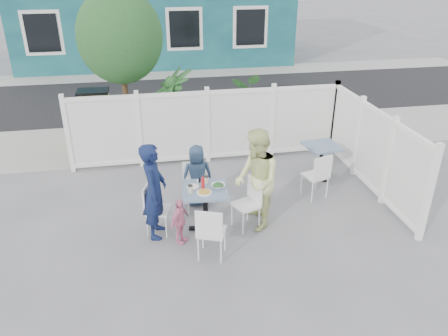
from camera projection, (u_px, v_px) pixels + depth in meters
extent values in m
plane|color=slate|center=(223.00, 218.00, 7.64)|extent=(80.00, 80.00, 0.00)
cube|color=gray|center=(196.00, 138.00, 10.99)|extent=(24.00, 2.60, 0.01)
cube|color=black|center=(182.00, 96.00, 14.27)|extent=(24.00, 5.00, 0.01)
cube|color=gray|center=(174.00, 73.00, 17.01)|extent=(24.00, 1.60, 0.01)
cube|color=black|center=(90.00, 32.00, 16.19)|extent=(1.20, 0.04, 1.40)
cube|color=black|center=(197.00, 29.00, 16.84)|extent=(1.20, 0.04, 1.40)
cube|color=white|center=(208.00, 126.00, 9.41)|extent=(5.80, 0.04, 1.40)
cube|color=white|center=(207.00, 93.00, 9.09)|extent=(5.86, 0.08, 0.08)
cube|color=white|center=(208.00, 158.00, 9.75)|extent=(5.86, 0.08, 0.12)
cube|color=white|center=(372.00, 149.00, 8.29)|extent=(0.04, 3.60, 1.40)
cube|color=white|center=(378.00, 112.00, 7.97)|extent=(0.08, 3.66, 0.08)
cube|color=white|center=(366.00, 184.00, 8.63)|extent=(0.08, 3.66, 0.12)
cylinder|color=#382316|center=(126.00, 101.00, 9.77)|extent=(0.12, 0.12, 2.40)
ellipsoid|color=#163B20|center=(120.00, 37.00, 9.16)|extent=(1.80, 1.62, 1.98)
cube|color=gold|center=(96.00, 118.00, 10.51)|extent=(0.67, 0.49, 1.24)
imported|color=#163B20|center=(175.00, 111.00, 9.87)|extent=(1.27, 1.27, 1.93)
imported|color=#163B20|center=(262.00, 115.00, 10.18)|extent=(1.62, 1.47, 1.57)
cube|color=slate|center=(205.00, 190.00, 7.01)|extent=(0.78, 0.78, 0.04)
cylinder|color=black|center=(205.00, 210.00, 7.17)|extent=(0.08, 0.08, 0.70)
cube|color=black|center=(206.00, 228.00, 7.32)|extent=(0.57, 0.13, 0.04)
cube|color=black|center=(206.00, 228.00, 7.32)|extent=(0.13, 0.57, 0.04)
cube|color=slate|center=(323.00, 146.00, 8.77)|extent=(0.73, 0.73, 0.04)
cylinder|color=black|center=(321.00, 162.00, 8.92)|extent=(0.08, 0.08, 0.64)
cube|color=black|center=(319.00, 176.00, 9.06)|extent=(0.53, 0.13, 0.04)
cube|color=black|center=(319.00, 176.00, 9.06)|extent=(0.13, 0.53, 0.04)
cube|color=white|center=(159.00, 210.00, 7.09)|extent=(0.47, 0.48, 0.04)
cube|color=white|center=(147.00, 197.00, 7.00)|extent=(0.14, 0.38, 0.41)
cylinder|color=white|center=(171.00, 216.00, 7.31)|extent=(0.02, 0.02, 0.41)
cylinder|color=white|center=(166.00, 227.00, 7.01)|extent=(0.02, 0.02, 0.41)
cylinder|color=white|center=(153.00, 215.00, 7.34)|extent=(0.02, 0.02, 0.41)
cylinder|color=white|center=(147.00, 225.00, 7.05)|extent=(0.02, 0.02, 0.41)
cube|color=white|center=(246.00, 205.00, 7.20)|extent=(0.50, 0.51, 0.04)
cube|color=white|center=(255.00, 190.00, 7.18)|extent=(0.17, 0.38, 0.42)
cylinder|color=white|center=(243.00, 224.00, 7.09)|extent=(0.02, 0.02, 0.42)
cylinder|color=white|center=(232.00, 214.00, 7.34)|extent=(0.02, 0.02, 0.42)
cylinder|color=white|center=(259.00, 218.00, 7.24)|extent=(0.02, 0.02, 0.42)
cylinder|color=white|center=(247.00, 209.00, 7.50)|extent=(0.02, 0.02, 0.42)
cube|color=white|center=(196.00, 188.00, 7.76)|extent=(0.41, 0.39, 0.04)
cube|color=white|center=(193.00, 172.00, 7.81)|extent=(0.39, 0.05, 0.41)
cylinder|color=white|center=(207.00, 201.00, 7.75)|extent=(0.02, 0.02, 0.41)
cylinder|color=white|center=(188.00, 203.00, 7.68)|extent=(0.02, 0.02, 0.41)
cylinder|color=white|center=(203.00, 193.00, 8.03)|extent=(0.02, 0.02, 0.41)
cylinder|color=white|center=(185.00, 195.00, 7.95)|extent=(0.02, 0.02, 0.41)
cube|color=white|center=(212.00, 232.00, 6.49)|extent=(0.51, 0.50, 0.04)
cube|color=white|center=(209.00, 225.00, 6.23)|extent=(0.39, 0.17, 0.43)
cylinder|color=white|center=(203.00, 236.00, 6.76)|extent=(0.02, 0.02, 0.43)
cylinder|color=white|center=(225.00, 239.00, 6.71)|extent=(0.02, 0.02, 0.43)
cylinder|color=white|center=(198.00, 249.00, 6.47)|extent=(0.02, 0.02, 0.43)
cylinder|color=white|center=(221.00, 251.00, 6.42)|extent=(0.02, 0.02, 0.43)
cube|color=white|center=(315.00, 176.00, 8.14)|extent=(0.50, 0.49, 0.04)
cube|color=white|center=(323.00, 168.00, 7.89)|extent=(0.40, 0.15, 0.44)
cylinder|color=white|center=(301.00, 184.00, 8.29)|extent=(0.02, 0.02, 0.44)
cylinder|color=white|center=(316.00, 180.00, 8.44)|extent=(0.02, 0.02, 0.44)
cylinder|color=white|center=(312.00, 192.00, 8.03)|extent=(0.02, 0.02, 0.44)
cylinder|color=white|center=(327.00, 187.00, 8.18)|extent=(0.02, 0.02, 0.44)
imported|color=#101A41|center=(154.00, 191.00, 6.85)|extent=(0.48, 0.64, 1.61)
imported|color=#C8D646|center=(256.00, 180.00, 7.07)|extent=(0.67, 0.85, 1.71)
imported|color=navy|center=(197.00, 176.00, 7.84)|extent=(0.58, 0.39, 1.15)
imported|color=pink|center=(180.00, 221.00, 6.83)|extent=(0.43, 0.47, 0.77)
cylinder|color=white|center=(204.00, 193.00, 6.87)|extent=(0.25, 0.25, 0.02)
cylinder|color=white|center=(193.00, 187.00, 7.05)|extent=(0.20, 0.20, 0.01)
imported|color=white|center=(218.00, 186.00, 7.02)|extent=(0.23, 0.23, 0.06)
cylinder|color=beige|center=(190.00, 189.00, 6.87)|extent=(0.08, 0.08, 0.12)
cylinder|color=beige|center=(206.00, 180.00, 7.16)|extent=(0.07, 0.07, 0.11)
cylinder|color=#B3151B|center=(203.00, 183.00, 6.98)|extent=(0.06, 0.06, 0.18)
cylinder|color=white|center=(197.00, 181.00, 7.16)|extent=(0.03, 0.03, 0.07)
cylinder|color=black|center=(200.00, 180.00, 7.19)|extent=(0.03, 0.03, 0.08)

